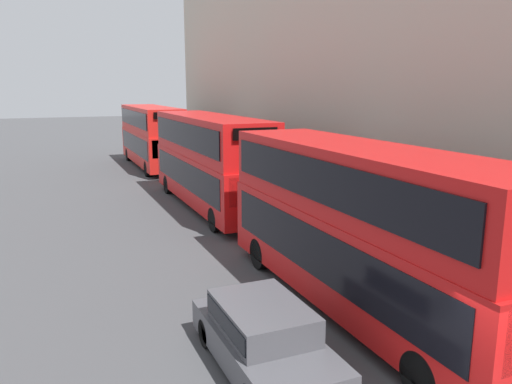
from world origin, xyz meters
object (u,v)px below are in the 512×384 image
Objects in this scene: bus_leading at (360,222)px; bus_third_in_queue at (151,134)px; bus_second_in_queue at (210,158)px; pedestrian at (182,154)px; car_dark_sedan at (263,335)px.

bus_leading is 26.18m from bus_third_in_queue.
bus_second_in_queue is (-0.00, 12.44, 0.05)m from bus_leading.
bus_second_in_queue is at bearing -99.57° from pedestrian.
bus_leading is 4.10m from car_dark_sedan.
pedestrian reaches higher than car_dark_sedan.
bus_third_in_queue reaches higher than bus_leading.
bus_third_in_queue is (0.00, 13.74, -0.03)m from bus_second_in_queue.
bus_third_in_queue reaches higher than pedestrian.
bus_leading is at bearing -90.00° from bus_third_in_queue.
pedestrian is (2.42, 26.81, -1.62)m from bus_leading.
bus_leading is at bearing 25.02° from car_dark_sedan.
bus_leading is 6.36× the size of pedestrian.
bus_third_in_queue is at bearing 83.02° from car_dark_sedan.
bus_third_in_queue is 2.58× the size of car_dark_sedan.
bus_third_in_queue reaches higher than car_dark_sedan.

